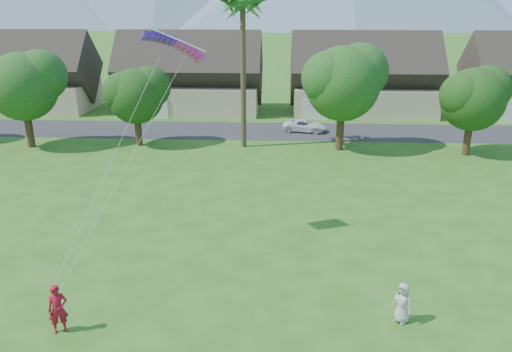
# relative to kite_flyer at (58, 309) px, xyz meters

# --- Properties ---
(street) EXTENTS (90.00, 7.00, 0.01)m
(street) POSITION_rel_kite_flyer_xyz_m (6.91, 31.06, -0.96)
(street) COLOR #2D2D30
(street) RESTS_ON ground
(kite_flyer) EXTENTS (0.84, 0.73, 1.93)m
(kite_flyer) POSITION_rel_kite_flyer_xyz_m (0.00, 0.00, 0.00)
(kite_flyer) COLOR maroon
(kite_flyer) RESTS_ON ground
(watcher) EXTENTS (0.95, 0.93, 1.65)m
(watcher) POSITION_rel_kite_flyer_xyz_m (12.76, 1.28, -0.14)
(watcher) COLOR #B2B2AE
(watcher) RESTS_ON ground
(parked_car) EXTENTS (4.37, 2.63, 1.13)m
(parked_car) POSITION_rel_kite_flyer_xyz_m (10.28, 31.06, -0.40)
(parked_car) COLOR white
(parked_car) RESTS_ON ground
(houses_row) EXTENTS (72.75, 8.19, 8.86)m
(houses_row) POSITION_rel_kite_flyer_xyz_m (7.40, 40.05, 2.48)
(houses_row) COLOR beige
(houses_row) RESTS_ON ground
(tree_row) EXTENTS (62.27, 6.67, 8.45)m
(tree_row) POSITION_rel_kite_flyer_xyz_m (5.76, 24.97, 3.92)
(tree_row) COLOR #47301C
(tree_row) RESTS_ON ground
(fan_palm) EXTENTS (3.00, 3.00, 13.80)m
(fan_palm) POSITION_rel_kite_flyer_xyz_m (4.91, 25.56, 10.84)
(fan_palm) COLOR #4C3D26
(fan_palm) RESTS_ON ground
(parafoil_kite) EXTENTS (3.12, 1.40, 0.50)m
(parafoil_kite) POSITION_rel_kite_flyer_xyz_m (3.09, 8.23, 8.88)
(parafoil_kite) COLOR #5017AD
(parafoil_kite) RESTS_ON ground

